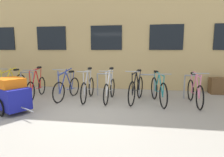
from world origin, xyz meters
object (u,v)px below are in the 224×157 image
at_px(bicycle_silver, 88,88).
at_px(bicycle_black, 136,89).
at_px(bicycle_pink, 195,92).
at_px(bicycle_blue, 67,88).
at_px(bike_trailer, 12,95).
at_px(bicycle_white, 110,89).
at_px(bicycle_yellow, 12,85).
at_px(planter_box, 220,86).
at_px(bicycle_teal, 158,90).
at_px(bicycle_red, 37,87).

bearing_deg(bicycle_silver, bicycle_black, 0.52).
bearing_deg(bicycle_pink, bicycle_blue, 179.39).
relative_size(bicycle_silver, bicycle_black, 0.98).
relative_size(bicycle_silver, bike_trailer, 1.22).
relative_size(bicycle_white, bicycle_pink, 0.98).
xyz_separation_m(bicycle_yellow, planter_box, (7.54, 1.42, -0.09)).
distance_m(bicycle_black, bicycle_yellow, 4.48).
xyz_separation_m(bicycle_black, bike_trailer, (-3.19, -1.62, 0.07)).
distance_m(bicycle_blue, bicycle_black, 2.32).
bearing_deg(bicycle_teal, bicycle_yellow, 177.72).
distance_m(bicycle_silver, bicycle_blue, 0.72).
distance_m(bicycle_teal, bicycle_blue, 3.00).
height_order(bicycle_pink, bicycle_black, bicycle_black).
height_order(bicycle_red, bike_trailer, bicycle_red).
bearing_deg(bicycle_silver, bicycle_blue, -178.97).
height_order(bicycle_white, bicycle_blue, bicycle_white).
relative_size(bicycle_teal, bicycle_yellow, 1.04).
bearing_deg(bicycle_blue, bicycle_silver, 1.03).
bearing_deg(bicycle_teal, bicycle_white, 177.76).
height_order(bicycle_silver, bicycle_red, bicycle_red).
bearing_deg(bicycle_silver, bicycle_yellow, 177.32).
distance_m(bicycle_white, bicycle_pink, 2.63).
xyz_separation_m(bicycle_white, bicycle_red, (-2.55, -0.01, 0.00)).
relative_size(bicycle_silver, bicycle_teal, 0.97).
relative_size(bicycle_teal, bicycle_red, 1.05).
xyz_separation_m(bicycle_pink, bicycle_black, (-1.77, 0.07, 0.02)).
bearing_deg(bicycle_black, bicycle_blue, -179.33).
relative_size(bicycle_white, bicycle_red, 0.99).
relative_size(bicycle_pink, bicycle_yellow, 1.00).
bearing_deg(bicycle_white, bike_trailer, -145.61).
distance_m(bicycle_teal, planter_box, 2.88).
height_order(bicycle_black, bicycle_yellow, bicycle_black).
xyz_separation_m(bicycle_red, bicycle_pink, (5.18, -0.03, 0.00)).
bearing_deg(bicycle_blue, bike_trailer, -118.85).
bearing_deg(bike_trailer, bicycle_black, 26.89).
xyz_separation_m(bicycle_red, planter_box, (6.48, 1.57, -0.08)).
relative_size(bicycle_blue, bicycle_black, 0.93).
distance_m(bicycle_pink, bicycle_yellow, 6.24).
bearing_deg(bicycle_pink, bicycle_black, 177.71).
bearing_deg(bicycle_pink, bicycle_yellow, 178.25).
height_order(bicycle_silver, bicycle_black, bicycle_silver).
bearing_deg(bicycle_black, bicycle_yellow, 178.46).
xyz_separation_m(bicycle_silver, bicycle_white, (0.74, -0.01, -0.00)).
height_order(bicycle_blue, planter_box, bicycle_blue).
bearing_deg(bicycle_black, bicycle_red, -179.38).
bearing_deg(bicycle_pink, bicycle_red, 179.63).
bearing_deg(bicycle_white, bicycle_blue, -179.91).
distance_m(bicycle_red, bicycle_black, 3.42).
relative_size(bicycle_blue, bike_trailer, 1.17).
distance_m(bicycle_pink, planter_box, 2.07).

